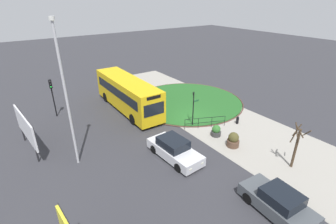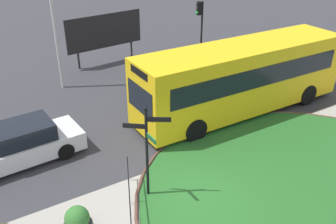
# 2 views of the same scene
# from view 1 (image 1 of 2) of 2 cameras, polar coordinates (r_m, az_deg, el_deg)

# --- Properties ---
(ground) EXTENTS (120.00, 120.00, 0.00)m
(ground) POSITION_cam_1_polar(r_m,az_deg,el_deg) (23.82, 5.30, -1.43)
(ground) COLOR #333338
(sidewalk_paving) EXTENTS (32.00, 7.95, 0.02)m
(sidewalk_paving) POSITION_cam_1_polar(r_m,az_deg,el_deg) (25.05, 8.88, -0.22)
(sidewalk_paving) COLOR #9E998E
(sidewalk_paving) RESTS_ON ground
(grass_island) EXTENTS (11.77, 11.77, 0.10)m
(grass_island) POSITION_cam_1_polar(r_m,az_deg,el_deg) (27.55, 4.38, 2.51)
(grass_island) COLOR #235B23
(grass_island) RESTS_ON ground
(grass_kerb_ring) EXTENTS (12.08, 12.08, 0.11)m
(grass_kerb_ring) POSITION_cam_1_polar(r_m,az_deg,el_deg) (27.54, 4.38, 2.52)
(grass_kerb_ring) COLOR brown
(grass_kerb_ring) RESTS_ON ground
(signpost_directional) EXTENTS (1.19, 1.02, 3.25)m
(signpost_directional) POSITION_cam_1_polar(r_m,az_deg,el_deg) (21.71, 5.84, 1.36)
(signpost_directional) COLOR black
(signpost_directional) RESTS_ON ground
(bollard_foreground) EXTENTS (0.25, 0.25, 0.73)m
(bollard_foreground) POSITION_cam_1_polar(r_m,az_deg,el_deg) (23.44, 15.61, -1.76)
(bollard_foreground) COLOR black
(bollard_foreground) RESTS_ON ground
(railing_grass_edge) EXTENTS (1.52, 3.37, 1.00)m
(railing_grass_edge) POSITION_cam_1_polar(r_m,az_deg,el_deg) (21.98, 8.50, -2.12)
(railing_grass_edge) COLOR black
(railing_grass_edge) RESTS_ON ground
(bus_yellow) EXTENTS (10.27, 2.59, 3.17)m
(bus_yellow) POSITION_cam_1_polar(r_m,az_deg,el_deg) (25.32, -9.24, 4.21)
(bus_yellow) COLOR yellow
(bus_yellow) RESTS_ON ground
(car_near_lane) EXTENTS (4.57, 2.04, 1.47)m
(car_near_lane) POSITION_cam_1_polar(r_m,az_deg,el_deg) (17.91, 1.41, -8.55)
(car_near_lane) COLOR silver
(car_near_lane) RESTS_ON ground
(car_far_lane) EXTENTS (4.09, 2.05, 1.44)m
(car_far_lane) POSITION_cam_1_polar(r_m,az_deg,el_deg) (15.18, 23.88, -18.41)
(car_far_lane) COLOR #474C51
(car_far_lane) RESTS_ON ground
(traffic_light_near) EXTENTS (0.49, 0.29, 3.72)m
(traffic_light_near) POSITION_cam_1_polar(r_m,az_deg,el_deg) (25.34, -25.09, 4.59)
(traffic_light_near) COLOR black
(traffic_light_near) RESTS_ON ground
(lamppost_tall) EXTENTS (0.32, 0.32, 9.60)m
(lamppost_tall) POSITION_cam_1_polar(r_m,az_deg,el_deg) (16.55, -22.35, 3.76)
(lamppost_tall) COLOR #B7B7BC
(lamppost_tall) RESTS_ON ground
(billboard_right) EXTENTS (5.03, 0.69, 3.00)m
(billboard_right) POSITION_cam_1_polar(r_m,az_deg,el_deg) (20.78, -29.81, -3.07)
(billboard_right) COLOR black
(billboard_right) RESTS_ON ground
(planter_near_signpost) EXTENTS (0.82, 0.82, 0.98)m
(planter_near_signpost) POSITION_cam_1_polar(r_m,az_deg,el_deg) (21.01, 10.95, -4.30)
(planter_near_signpost) COLOR #383838
(planter_near_signpost) RESTS_ON ground
(planter_kerbside) EXTENTS (0.94, 0.94, 1.19)m
(planter_kerbside) POSITION_cam_1_polar(r_m,az_deg,el_deg) (19.84, 14.69, -6.27)
(planter_kerbside) COLOR brown
(planter_kerbside) RESTS_ON ground
(street_tree_bare) EXTENTS (1.05, 1.08, 3.36)m
(street_tree_bare) POSITION_cam_1_polar(r_m,az_deg,el_deg) (18.40, 27.33, -6.59)
(street_tree_bare) COLOR #423323
(street_tree_bare) RESTS_ON ground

